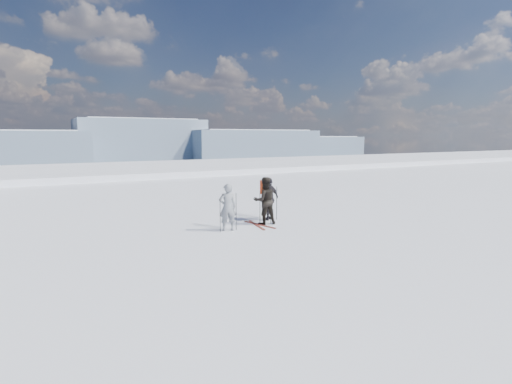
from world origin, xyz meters
TOP-DOWN VIEW (x-y plane):
  - lake_basin at (0.00, 30.00)m, footprint 820.00×820.00m
  - far_mountain_range at (29.60, 454.78)m, footprint 770.00×110.00m
  - skier_grey at (-2.28, 3.66)m, footprint 0.71×0.55m
  - skier_dark at (-0.55, 3.97)m, footprint 1.02×0.86m
  - skier_pack at (0.01, 4.56)m, footprint 1.11×0.73m
  - backpack at (-0.07, 4.79)m, footprint 0.42×0.32m
  - ski_poles at (-0.93, 3.99)m, footprint 2.93×0.95m
  - skis_loose at (-0.89, 3.87)m, footprint 0.57×1.69m

SIDE VIEW (x-z plane):
  - far_mountain_range at x=29.60m, z-range -33.69..19.31m
  - lake_basin at x=0.00m, z-range -42.31..29.31m
  - skis_loose at x=-0.89m, z-range 0.00..0.03m
  - ski_poles at x=-0.93m, z-range -0.03..1.34m
  - skier_grey at x=-2.28m, z-range 0.00..1.72m
  - skier_pack at x=0.01m, z-range 0.00..1.75m
  - skier_dark at x=-0.55m, z-range 0.00..1.85m
  - backpack at x=-0.07m, z-range 1.75..2.32m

